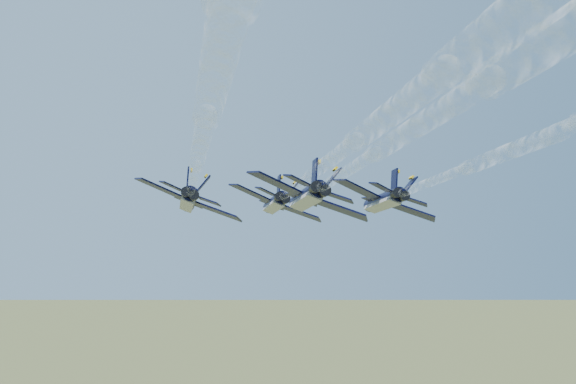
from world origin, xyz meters
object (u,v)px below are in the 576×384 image
object	(u,v)px
jet_left	(189,200)
jet_right	(383,201)
jet_lead	(275,203)
jet_slot	(307,197)

from	to	relation	value
jet_left	jet_right	xyz separation A→B (m)	(22.22, -4.74, 0.00)
jet_lead	jet_slot	distance (m)	25.13
jet_lead	jet_right	size ratio (longest dim) A/B	1.00
jet_slot	jet_right	bearing A→B (deg)	48.60
jet_lead	jet_left	distance (m)	16.66
jet_left	jet_right	bearing A→B (deg)	-1.06
jet_lead	jet_slot	xyz separation A→B (m)	(-4.42, -24.74, 0.00)
jet_lead	jet_slot	world-z (taller)	same
jet_lead	jet_slot	bearing A→B (deg)	-89.15
jet_right	jet_slot	size ratio (longest dim) A/B	1.00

